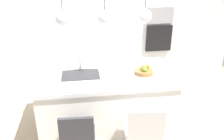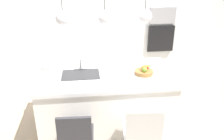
{
  "view_description": "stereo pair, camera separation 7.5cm",
  "coord_description": "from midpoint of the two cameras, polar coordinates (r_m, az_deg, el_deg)",
  "views": [
    {
      "loc": [
        -0.36,
        -3.22,
        2.39
      ],
      "look_at": [
        0.1,
        0.0,
        0.96
      ],
      "focal_mm": 37.99,
      "sensor_mm": 36.0,
      "label": 1
    },
    {
      "loc": [
        -0.29,
        -3.23,
        2.39
      ],
      "look_at": [
        0.1,
        0.0,
        0.96
      ],
      "focal_mm": 37.99,
      "sensor_mm": 36.0,
      "label": 2
    }
  ],
  "objects": [
    {
      "name": "floor",
      "position": [
        4.03,
        -1.99,
        -12.73
      ],
      "size": [
        6.6,
        6.6,
        0.0
      ],
      "primitive_type": "plane",
      "color": "tan",
      "rests_on": "ground"
    },
    {
      "name": "chair_near",
      "position": [
        2.99,
        -8.9,
        -15.93
      ],
      "size": [
        0.43,
        0.49,
        0.89
      ],
      "color": "#333338",
      "rests_on": "ground"
    },
    {
      "name": "pendant_light_center",
      "position": [
        3.3,
        -2.43,
        12.58
      ],
      "size": [
        0.2,
        0.2,
        0.8
      ],
      "color": "silver"
    },
    {
      "name": "faucet",
      "position": [
        3.69,
        -8.32,
        2.23
      ],
      "size": [
        0.02,
        0.17,
        0.22
      ],
      "color": "silver",
      "rests_on": "kitchen_island"
    },
    {
      "name": "pendant_light_left",
      "position": [
        3.29,
        -12.4,
        12.04
      ],
      "size": [
        0.2,
        0.2,
        0.8
      ],
      "color": "silver"
    },
    {
      "name": "pendant_light_right",
      "position": [
        3.4,
        7.25,
        12.76
      ],
      "size": [
        0.2,
        0.2,
        0.8
      ],
      "color": "silver"
    },
    {
      "name": "sink_basin",
      "position": [
        3.55,
        -8.15,
        -1.24
      ],
      "size": [
        0.56,
        0.4,
        0.02
      ],
      "primitive_type": "cube",
      "color": "#2D2D30",
      "rests_on": "kitchen_island"
    },
    {
      "name": "back_wall",
      "position": [
        5.0,
        -4.34,
        11.06
      ],
      "size": [
        6.0,
        0.1,
        2.6
      ],
      "primitive_type": "cube",
      "color": "white",
      "rests_on": "ground"
    },
    {
      "name": "fruit_bowl",
      "position": [
        3.56,
        7.16,
        -0.19
      ],
      "size": [
        0.27,
        0.27,
        0.15
      ],
      "color": "#9E6B38",
      "rests_on": "kitchen_island"
    },
    {
      "name": "chair_middle",
      "position": [
        3.07,
        6.88,
        -14.56
      ],
      "size": [
        0.5,
        0.51,
        0.9
      ],
      "color": "silver",
      "rests_on": "ground"
    },
    {
      "name": "oven",
      "position": [
        5.29,
        10.76,
        7.53
      ],
      "size": [
        0.56,
        0.08,
        0.56
      ],
      "primitive_type": "cube",
      "color": "black",
      "rests_on": "back_wall"
    },
    {
      "name": "kitchen_island",
      "position": [
        3.77,
        -2.09,
        -7.12
      ],
      "size": [
        2.04,
        1.11,
        0.91
      ],
      "color": "white",
      "rests_on": "ground"
    },
    {
      "name": "microwave",
      "position": [
        5.17,
        11.19,
        12.85
      ],
      "size": [
        0.54,
        0.08,
        0.34
      ],
      "primitive_type": "cube",
      "color": "#9E9EA3",
      "rests_on": "back_wall"
    }
  ]
}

